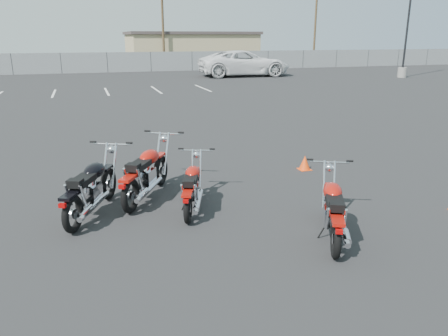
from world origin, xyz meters
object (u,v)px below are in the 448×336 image
object	(u,v)px
motorcycle_front_red	(147,173)
motorcycle_second_black	(92,188)
motorcycle_third_red	(192,187)
white_van	(244,56)
motorcycle_rear_red	(333,210)

from	to	relation	value
motorcycle_front_red	motorcycle_second_black	size ratio (longest dim) A/B	1.00
motorcycle_third_red	motorcycle_front_red	bearing A→B (deg)	130.29
motorcycle_front_red	white_van	world-z (taller)	white_van
motorcycle_front_red	white_van	size ratio (longest dim) A/B	0.26
motorcycle_front_red	motorcycle_second_black	xyz separation A→B (m)	(-1.09, -0.56, -0.01)
motorcycle_third_red	motorcycle_rear_red	bearing A→B (deg)	-45.00
motorcycle_third_red	motorcycle_rear_red	world-z (taller)	motorcycle_rear_red
motorcycle_front_red	motorcycle_third_red	xyz separation A→B (m)	(0.74, -0.87, -0.09)
motorcycle_front_red	motorcycle_third_red	size ratio (longest dim) A/B	1.16
white_van	motorcycle_front_red	bearing A→B (deg)	158.13
motorcycle_third_red	motorcycle_rear_red	size ratio (longest dim) A/B	0.94
motorcycle_rear_red	white_van	xyz separation A→B (m)	(9.27, 29.16, 1.18)
motorcycle_third_red	white_van	bearing A→B (deg)	67.74
white_van	motorcycle_rear_red	bearing A→B (deg)	164.77
motorcycle_second_black	white_van	size ratio (longest dim) A/B	0.26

